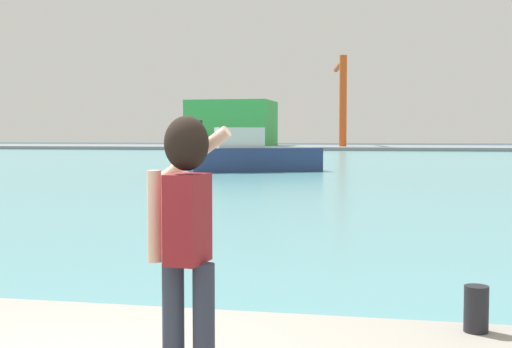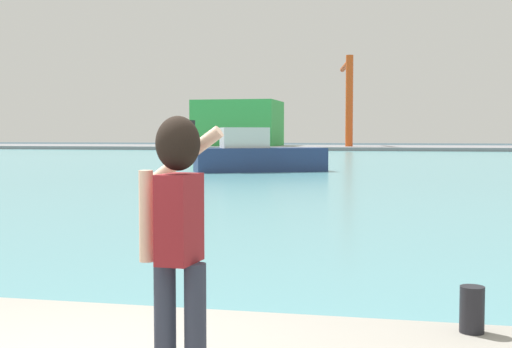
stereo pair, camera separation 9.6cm
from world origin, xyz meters
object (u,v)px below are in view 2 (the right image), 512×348
at_px(boat_moored, 258,156).
at_px(person_photographer, 178,224).
at_px(warehouse_left, 238,123).
at_px(harbor_bollard, 472,309).
at_px(port_crane, 348,89).

bearing_deg(boat_moored, person_photographer, -103.63).
height_order(person_photographer, boat_moored, boat_moored).
xyz_separation_m(person_photographer, warehouse_left, (-21.87, 91.64, 2.15)).
distance_m(person_photographer, harbor_bollard, 2.74).
relative_size(harbor_bollard, port_crane, 0.03).
distance_m(harbor_bollard, port_crane, 89.46).
height_order(person_photographer, harbor_bollard, person_photographer).
relative_size(warehouse_left, port_crane, 0.93).
distance_m(warehouse_left, port_crane, 16.47).
distance_m(person_photographer, port_crane, 90.95).
distance_m(boat_moored, port_crane, 58.04).
relative_size(boat_moored, port_crane, 0.59).
bearing_deg(boat_moored, harbor_bollard, -99.66).
xyz_separation_m(boat_moored, port_crane, (0.41, 57.56, 7.40)).
xyz_separation_m(person_photographer, boat_moored, (-6.52, 32.93, -0.62)).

